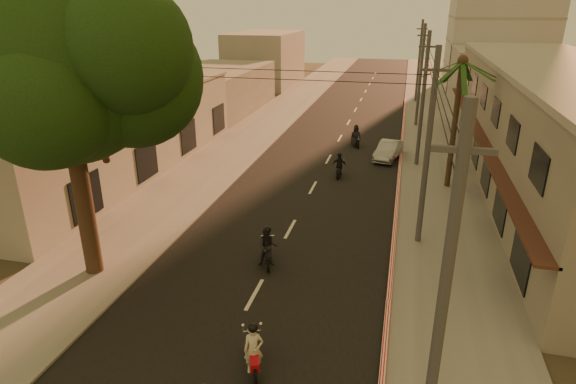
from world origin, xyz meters
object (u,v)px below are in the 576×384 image
(scooter_mid_a, at_px, (268,248))
(palm_tree, at_px, (462,69))
(broadleaf_tree, at_px, (73,66))
(scooter_mid_b, at_px, (339,166))
(parked_car, at_px, (388,150))
(scooter_far_a, at_px, (356,137))
(scooter_red, at_px, (254,350))

(scooter_mid_a, bearing_deg, palm_tree, 38.59)
(broadleaf_tree, height_order, scooter_mid_a, broadleaf_tree)
(scooter_mid_b, bearing_deg, parked_car, 57.10)
(parked_car, bearing_deg, broadleaf_tree, -109.01)
(scooter_mid_b, relative_size, parked_car, 0.42)
(scooter_mid_b, bearing_deg, scooter_far_a, 86.55)
(scooter_mid_b, distance_m, scooter_far_a, 7.49)
(scooter_red, bearing_deg, scooter_mid_b, 68.49)
(palm_tree, height_order, scooter_mid_b, palm_tree)
(palm_tree, bearing_deg, scooter_mid_b, 177.49)
(broadleaf_tree, height_order, palm_tree, broadleaf_tree)
(broadleaf_tree, bearing_deg, scooter_red, -27.73)
(scooter_red, height_order, scooter_mid_b, scooter_red)
(palm_tree, bearing_deg, broadleaf_tree, -136.52)
(scooter_mid_b, height_order, parked_car, scooter_mid_b)
(broadleaf_tree, xyz_separation_m, scooter_red, (7.85, -4.13, -7.69))
(palm_tree, relative_size, parked_car, 1.99)
(broadleaf_tree, bearing_deg, scooter_far_a, 69.38)
(palm_tree, bearing_deg, parked_car, 126.80)
(parked_car, bearing_deg, scooter_red, -86.59)
(broadleaf_tree, relative_size, scooter_mid_b, 7.00)
(scooter_red, bearing_deg, broadleaf_tree, 130.84)
(scooter_red, distance_m, scooter_far_a, 25.76)
(broadleaf_tree, distance_m, parked_car, 23.17)
(scooter_red, bearing_deg, scooter_far_a, 67.94)
(scooter_red, relative_size, scooter_mid_b, 1.02)
(parked_car, bearing_deg, scooter_far_a, 145.44)
(scooter_mid_b, height_order, scooter_far_a, scooter_far_a)
(broadleaf_tree, distance_m, scooter_red, 11.74)
(scooter_far_a, bearing_deg, scooter_mid_b, -115.82)
(scooter_mid_a, bearing_deg, scooter_far_a, 68.57)
(scooter_red, distance_m, scooter_mid_b, 18.28)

